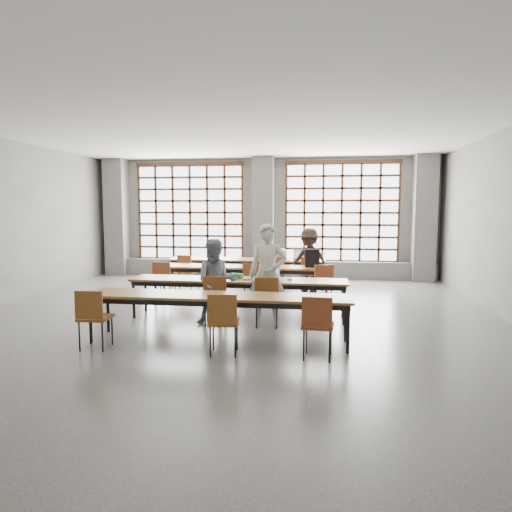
% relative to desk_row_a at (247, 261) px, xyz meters
% --- Properties ---
extents(floor, '(11.00, 11.00, 0.00)m').
position_rel_desk_row_a_xyz_m(floor, '(0.21, -3.55, -0.66)').
color(floor, '#52524F').
rests_on(floor, ground).
extents(ceiling, '(11.00, 11.00, 0.00)m').
position_rel_desk_row_a_xyz_m(ceiling, '(0.21, -3.55, 2.84)').
color(ceiling, silver).
rests_on(ceiling, floor).
extents(wall_back, '(10.00, 0.00, 10.00)m').
position_rel_desk_row_a_xyz_m(wall_back, '(0.21, 1.95, 1.09)').
color(wall_back, '#5D5D5A').
rests_on(wall_back, floor).
extents(wall_front, '(10.00, 0.00, 10.00)m').
position_rel_desk_row_a_xyz_m(wall_front, '(0.21, -9.05, 1.09)').
color(wall_front, '#5D5D5A').
rests_on(wall_front, floor).
extents(column_left, '(0.60, 0.55, 3.50)m').
position_rel_desk_row_a_xyz_m(column_left, '(-4.29, 1.67, 1.09)').
color(column_left, '#555553').
rests_on(column_left, floor).
extents(column_mid, '(0.60, 0.55, 3.50)m').
position_rel_desk_row_a_xyz_m(column_mid, '(0.21, 1.67, 1.09)').
color(column_mid, '#555553').
rests_on(column_mid, floor).
extents(column_right, '(0.60, 0.55, 3.50)m').
position_rel_desk_row_a_xyz_m(column_right, '(4.71, 1.67, 1.09)').
color(column_right, '#555553').
rests_on(column_right, floor).
extents(window_left, '(3.32, 0.12, 3.00)m').
position_rel_desk_row_a_xyz_m(window_left, '(-2.04, 1.87, 1.24)').
color(window_left, white).
rests_on(window_left, wall_back).
extents(window_right, '(3.32, 0.12, 3.00)m').
position_rel_desk_row_a_xyz_m(window_right, '(2.46, 1.87, 1.24)').
color(window_right, white).
rests_on(window_right, wall_back).
extents(sill_ledge, '(9.80, 0.35, 0.50)m').
position_rel_desk_row_a_xyz_m(sill_ledge, '(0.21, 1.75, -0.41)').
color(sill_ledge, '#555553').
rests_on(sill_ledge, floor).
extents(desk_row_a, '(4.00, 0.70, 0.73)m').
position_rel_desk_row_a_xyz_m(desk_row_a, '(0.00, 0.00, 0.00)').
color(desk_row_a, brown).
rests_on(desk_row_a, floor).
extents(desk_row_b, '(4.00, 0.70, 0.73)m').
position_rel_desk_row_a_xyz_m(desk_row_b, '(0.09, -1.46, 0.00)').
color(desk_row_b, brown).
rests_on(desk_row_b, floor).
extents(desk_row_c, '(4.00, 0.70, 0.73)m').
position_rel_desk_row_a_xyz_m(desk_row_c, '(0.36, -3.33, 0.00)').
color(desk_row_c, brown).
rests_on(desk_row_c, floor).
extents(desk_row_d, '(4.00, 0.70, 0.73)m').
position_rel_desk_row_a_xyz_m(desk_row_d, '(0.33, -4.90, 0.00)').
color(desk_row_d, brown).
rests_on(desk_row_d, floor).
extents(chair_back_left, '(0.52, 0.52, 0.88)m').
position_rel_desk_row_a_xyz_m(chair_back_left, '(-1.42, -0.63, -0.13)').
color(chair_back_left, maroon).
rests_on(chair_back_left, floor).
extents(chair_back_mid, '(0.47, 0.48, 0.88)m').
position_rel_desk_row_a_xyz_m(chair_back_mid, '(0.81, -0.63, -0.13)').
color(chair_back_mid, brown).
rests_on(chair_back_mid, floor).
extents(chair_back_right, '(0.44, 0.45, 0.88)m').
position_rel_desk_row_a_xyz_m(chair_back_right, '(1.60, -0.63, -0.13)').
color(chair_back_right, brown).
rests_on(chair_back_right, floor).
extents(chair_mid_left, '(0.44, 0.44, 0.88)m').
position_rel_desk_row_a_xyz_m(chair_mid_left, '(-1.52, -2.08, -0.13)').
color(chair_mid_left, brown).
rests_on(chair_mid_left, floor).
extents(chair_mid_centre, '(0.50, 0.50, 0.88)m').
position_rel_desk_row_a_xyz_m(chair_mid_centre, '(0.47, -2.08, -0.13)').
color(chair_mid_centre, brown).
rests_on(chair_mid_centre, floor).
extents(chair_mid_right, '(0.52, 0.52, 0.88)m').
position_rel_desk_row_a_xyz_m(chair_mid_right, '(1.91, -2.08, -0.13)').
color(chair_mid_right, maroon).
rests_on(chair_mid_right, floor).
extents(chair_front_left, '(0.47, 0.47, 0.88)m').
position_rel_desk_row_a_xyz_m(chair_front_left, '(0.07, -3.96, -0.13)').
color(chair_front_left, brown).
rests_on(chair_front_left, floor).
extents(chair_front_right, '(0.44, 0.45, 0.88)m').
position_rel_desk_row_a_xyz_m(chair_front_right, '(0.97, -3.96, -0.13)').
color(chair_front_right, brown).
rests_on(chair_front_right, floor).
extents(chair_near_left, '(0.44, 0.44, 0.88)m').
position_rel_desk_row_a_xyz_m(chair_near_left, '(-1.36, -5.52, -0.13)').
color(chair_near_left, brown).
rests_on(chair_near_left, floor).
extents(chair_near_mid, '(0.46, 0.47, 0.88)m').
position_rel_desk_row_a_xyz_m(chair_near_mid, '(0.54, -5.52, -0.13)').
color(chair_near_mid, brown).
rests_on(chair_near_mid, floor).
extents(chair_near_right, '(0.45, 0.46, 0.88)m').
position_rel_desk_row_a_xyz_m(chair_near_right, '(1.83, -5.52, -0.13)').
color(chair_near_right, brown).
rests_on(chair_near_right, floor).
extents(student_male, '(0.65, 0.43, 1.77)m').
position_rel_desk_row_a_xyz_m(student_male, '(0.96, -3.83, 0.22)').
color(student_male, silver).
rests_on(student_male, floor).
extents(student_female, '(0.84, 0.72, 1.50)m').
position_rel_desk_row_a_xyz_m(student_female, '(0.06, -3.83, 0.09)').
color(student_female, '#18284A').
rests_on(student_female, floor).
extents(student_back, '(1.14, 0.90, 1.55)m').
position_rel_desk_row_a_xyz_m(student_back, '(1.60, -0.50, 0.11)').
color(student_back, black).
rests_on(student_back, floor).
extents(laptop_front, '(0.41, 0.37, 0.26)m').
position_rel_desk_row_a_xyz_m(laptop_front, '(0.92, -3.22, 0.13)').
color(laptop_front, silver).
rests_on(laptop_front, desk_row_c).
extents(laptop_back, '(0.38, 0.33, 0.26)m').
position_rel_desk_row_a_xyz_m(laptop_back, '(1.35, 0.11, 0.13)').
color(laptop_back, '#B4B4B9').
rests_on(laptop_back, desk_row_a).
extents(mouse, '(0.10, 0.06, 0.04)m').
position_rel_desk_row_a_xyz_m(mouse, '(1.31, -3.35, 0.08)').
color(mouse, white).
rests_on(mouse, desk_row_c).
extents(green_box, '(0.27, 0.17, 0.09)m').
position_rel_desk_row_a_xyz_m(green_box, '(0.31, -3.25, 0.11)').
color(green_box, '#297D30').
rests_on(green_box, desk_row_c).
extents(phone, '(0.14, 0.08, 0.01)m').
position_rel_desk_row_a_xyz_m(phone, '(0.54, -3.43, 0.07)').
color(phone, black).
rests_on(phone, desk_row_c).
extents(paper_sheet_a, '(0.36, 0.34, 0.00)m').
position_rel_desk_row_a_xyz_m(paper_sheet_a, '(-0.51, -1.41, 0.07)').
color(paper_sheet_a, white).
rests_on(paper_sheet_a, desk_row_b).
extents(paper_sheet_b, '(0.33, 0.26, 0.00)m').
position_rel_desk_row_a_xyz_m(paper_sheet_b, '(-0.21, -1.51, 0.07)').
color(paper_sheet_b, white).
rests_on(paper_sheet_b, desk_row_b).
extents(backpack, '(0.33, 0.22, 0.40)m').
position_rel_desk_row_a_xyz_m(backpack, '(1.69, -1.41, 0.27)').
color(backpack, black).
rests_on(backpack, desk_row_b).
extents(plastic_bag, '(0.28, 0.24, 0.29)m').
position_rel_desk_row_a_xyz_m(plastic_bag, '(0.90, 0.05, 0.21)').
color(plastic_bag, silver).
rests_on(plastic_bag, desk_row_a).
extents(red_pouch, '(0.21, 0.11, 0.06)m').
position_rel_desk_row_a_xyz_m(red_pouch, '(-1.37, -5.45, -0.16)').
color(red_pouch, '#B6162C').
rests_on(red_pouch, chair_near_left).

